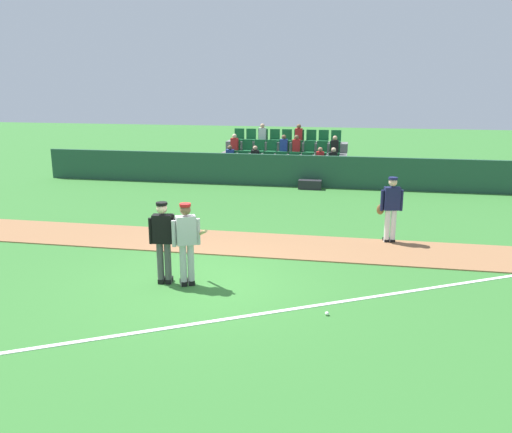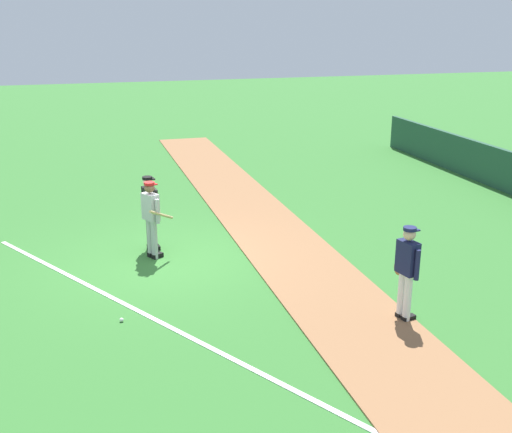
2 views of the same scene
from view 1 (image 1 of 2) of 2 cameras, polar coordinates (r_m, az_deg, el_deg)
The scene contains 10 objects.
ground_plane at distance 11.53m, azimuth -6.21°, elevation -6.99°, with size 80.00×80.00×0.00m, color #33702D.
infield_dirt_path at distance 14.15m, azimuth -2.80°, elevation -2.81°, with size 28.00×2.09×0.03m, color #936642.
foul_line_chalk at distance 10.61m, azimuth 8.85°, elevation -8.99°, with size 12.00×0.10×0.01m, color white.
dugout_fence at distance 21.81m, azimuth 2.27°, elevation 4.94°, with size 20.00×0.16×1.28m, color #234C38.
stadium_bleachers at distance 23.64m, azimuth 2.96°, elevation 5.65°, with size 5.55×2.95×2.30m.
batter_grey_jersey at distance 11.09m, azimuth -7.40°, elevation -2.60°, with size 0.74×0.70×1.76m.
umpire_home_plate at distance 11.28m, azimuth -9.84°, elevation -2.24°, with size 0.59×0.34×1.76m.
runner_navy_jersey at distance 14.37m, azimuth 14.15°, elevation 0.95°, with size 0.67×0.36×1.76m.
baseball at distance 10.01m, azimuth 7.56°, elevation -10.20°, with size 0.07×0.07×0.07m, color white.
equipment_bag at distance 21.29m, azimuth 5.76°, elevation 3.39°, with size 0.90×0.36×0.36m, color #232328.
Camera 1 is at (3.25, -10.26, 4.16)m, focal length 37.57 mm.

